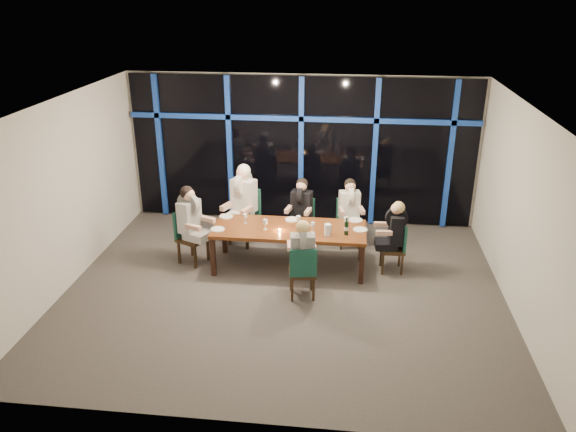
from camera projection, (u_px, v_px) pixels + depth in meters
The scene contains 29 objects.
room at pixel (283, 171), 8.32m from camera, with size 7.04×7.00×3.02m.
window_wall at pixel (302, 148), 11.19m from camera, with size 6.86×0.43×2.94m.
dining_table at pixel (289, 231), 9.57m from camera, with size 2.60×1.00×0.75m.
chair_far_left at pixel (246, 213), 10.58m from camera, with size 0.64×0.64×1.06m.
chair_far_mid at pixel (302, 219), 10.52m from camera, with size 0.49×0.49×0.90m.
chair_far_right at pixel (348, 219), 10.52m from camera, with size 0.49×0.49×0.90m.
chair_end_left at pixel (189, 233), 9.85m from camera, with size 0.59×0.59×0.97m.
chair_end_right at pixel (397, 245), 9.53m from camera, with size 0.43×0.43×0.87m.
chair_near_mid at pixel (303, 270), 8.67m from camera, with size 0.48×0.48×0.90m.
diner_far_left at pixel (243, 193), 10.35m from camera, with size 0.65×0.73×1.03m.
diner_far_mid at pixel (301, 203), 10.31m from camera, with size 0.49×0.60×0.88m.
diner_far_right at pixel (350, 203), 10.31m from camera, with size 0.49×0.60×0.87m.
diner_end_left at pixel (191, 214), 9.66m from camera, with size 0.66×0.60×0.94m.
diner_end_right at pixel (394, 226), 9.40m from camera, with size 0.55×0.45×0.85m.
diner_near_mid at pixel (302, 247), 8.60m from camera, with size 0.48×0.59×0.87m.
plate_far_left at pixel (226, 216), 9.99m from camera, with size 0.24×0.24×0.01m, color white.
plate_far_mid at pixel (292, 219), 9.86m from camera, with size 0.24×0.24×0.01m, color white.
plate_far_right at pixel (356, 220), 9.83m from camera, with size 0.24×0.24×0.01m, color white.
plate_end_left at pixel (218, 229), 9.47m from camera, with size 0.24×0.24×0.01m, color white.
plate_end_right at pixel (360, 230), 9.46m from camera, with size 0.24×0.24×0.01m, color white.
plate_near_mid at pixel (300, 237), 9.16m from camera, with size 0.24×0.24×0.01m, color white.
wine_bottle at pixel (346, 228), 9.24m from camera, with size 0.07×0.07×0.30m.
water_pitcher at pixel (328, 230), 9.21m from camera, with size 0.13×0.11×0.20m.
tea_light at pixel (279, 230), 9.42m from camera, with size 0.05×0.05×0.03m, color #FAA34B.
wine_glass_a at pixel (265, 222), 9.42m from camera, with size 0.07×0.07×0.18m.
wine_glass_b at pixel (298, 219), 9.54m from camera, with size 0.08×0.08×0.19m.
wine_glass_c at pixel (313, 225), 9.33m from camera, with size 0.07×0.07×0.18m.
wine_glass_d at pixel (245, 217), 9.68m from camera, with size 0.07×0.07×0.17m.
wine_glass_e at pixel (346, 220), 9.48m from camera, with size 0.08×0.08×0.20m.
Camera 1 is at (0.98, -7.88, 4.60)m, focal length 35.00 mm.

